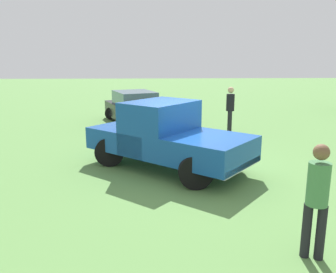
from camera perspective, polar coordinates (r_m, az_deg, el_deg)
The scene contains 5 objects.
ground_plane at distance 9.59m, azimuth 3.63°, elevation -5.43°, with size 80.00×80.00×0.00m, color #5B8C47.
pickup_truck at distance 9.52m, azimuth -0.54°, elevation 0.37°, with size 4.65×4.35×1.83m.
sedan_near at distance 16.05m, azimuth -5.20°, elevation 4.41°, with size 3.30×4.93×1.45m.
person_bystander at distance 14.23m, azimuth 10.01°, elevation 4.74°, with size 0.33×0.34×1.83m.
person_visitor at distance 5.68m, azimuth 22.94°, elevation -8.71°, with size 0.42×0.42×1.79m.
Camera 1 is at (0.99, 9.06, 3.01)m, focal length 37.76 mm.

